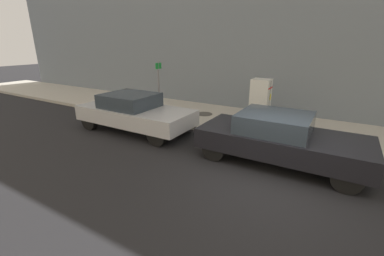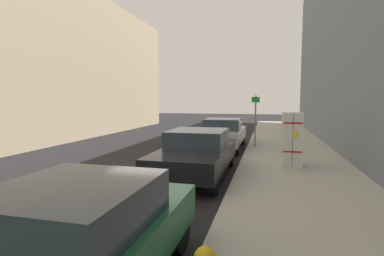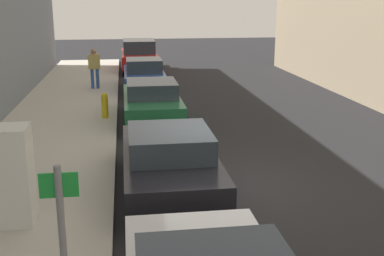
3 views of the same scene
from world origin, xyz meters
name	(u,v)px [view 1 (image 1 of 3)]	position (x,y,z in m)	size (l,w,h in m)	color
ground_plane	(267,179)	(0.00, 0.00, 0.00)	(80.00, 80.00, 0.00)	black
sidewalk_slab	(297,130)	(-4.13, 0.00, 0.08)	(3.66, 44.00, 0.15)	#B2ADA0
discarded_refrigerator	(260,102)	(-3.97, -1.43, 1.02)	(0.63, 0.70, 1.74)	silver
manhole_cover	(204,114)	(-4.05, -3.90, 0.16)	(0.70, 0.70, 0.02)	#47443F
street_sign_post	(159,86)	(-2.65, -5.30, 1.47)	(0.36, 0.07, 2.35)	slate
parked_sedan_silver	(134,112)	(-1.14, -5.34, 0.73)	(1.86, 4.45, 1.40)	silver
parked_sedan_dark	(279,138)	(-1.14, -0.04, 0.71)	(1.89, 4.43, 1.38)	black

